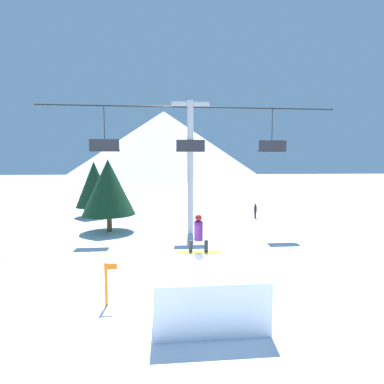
{
  "coord_description": "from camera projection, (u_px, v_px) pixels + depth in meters",
  "views": [
    {
      "loc": [
        0.07,
        -9.45,
        4.62
      ],
      "look_at": [
        1.32,
        4.1,
        3.3
      ],
      "focal_mm": 28.0,
      "sensor_mm": 36.0,
      "label": 1
    }
  ],
  "objects": [
    {
      "name": "ground_plane",
      "position": [
        163.0,
        304.0,
        9.81
      ],
      "size": [
        220.0,
        220.0,
        0.0
      ],
      "primitive_type": "plane",
      "color": "white"
    },
    {
      "name": "mountain_ridge",
      "position": [
        164.0,
        145.0,
        97.21
      ],
      "size": [
        62.98,
        62.98,
        21.16
      ],
      "color": "silver",
      "rests_on": "ground_plane"
    },
    {
      "name": "snow_ramp",
      "position": [
        206.0,
        287.0,
        9.34
      ],
      "size": [
        3.12,
        3.25,
        1.5
      ],
      "color": "white",
      "rests_on": "ground_plane"
    },
    {
      "name": "snowboarder",
      "position": [
        198.0,
        234.0,
        10.36
      ],
      "size": [
        1.55,
        0.3,
        1.36
      ],
      "color": "yellow",
      "rests_on": "snow_ramp"
    },
    {
      "name": "chairlift",
      "position": [
        190.0,
        156.0,
        19.01
      ],
      "size": [
        18.75,
        0.44,
        8.51
      ],
      "color": "#9E9EA3",
      "rests_on": "ground_plane"
    },
    {
      "name": "pine_tree_near",
      "position": [
        108.0,
        187.0,
        19.97
      ],
      "size": [
        3.53,
        3.53,
        4.87
      ],
      "color": "#4C3823",
      "rests_on": "ground_plane"
    },
    {
      "name": "pine_tree_far",
      "position": [
        94.0,
        184.0,
        25.61
      ],
      "size": [
        3.14,
        3.14,
        4.77
      ],
      "color": "#4C3823",
      "rests_on": "ground_plane"
    },
    {
      "name": "trail_marker",
      "position": [
        107.0,
        283.0,
        9.65
      ],
      "size": [
        0.41,
        0.1,
        1.43
      ],
      "color": "orange",
      "rests_on": "ground_plane"
    },
    {
      "name": "distant_skier",
      "position": [
        255.0,
        210.0,
        25.08
      ],
      "size": [
        0.24,
        0.24,
        1.23
      ],
      "color": "black",
      "rests_on": "ground_plane"
    }
  ]
}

